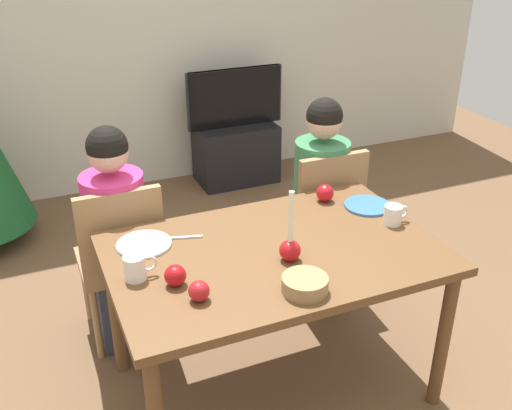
# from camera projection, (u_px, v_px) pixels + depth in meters

# --- Properties ---
(ground_plane) EXTENTS (7.68, 7.68, 0.00)m
(ground_plane) POSITION_uv_depth(u_px,v_px,m) (272.00, 384.00, 2.84)
(ground_plane) COLOR brown
(back_wall) EXTENTS (6.40, 0.10, 2.60)m
(back_wall) POSITION_uv_depth(u_px,v_px,m) (130.00, 21.00, 4.39)
(back_wall) COLOR beige
(back_wall) RESTS_ON ground
(dining_table) EXTENTS (1.40, 0.90, 0.75)m
(dining_table) POSITION_uv_depth(u_px,v_px,m) (274.00, 266.00, 2.54)
(dining_table) COLOR brown
(dining_table) RESTS_ON ground
(chair_left) EXTENTS (0.40, 0.40, 0.90)m
(chair_left) POSITION_uv_depth(u_px,v_px,m) (121.00, 255.00, 2.91)
(chair_left) COLOR #99754C
(chair_left) RESTS_ON ground
(chair_right) EXTENTS (0.40, 0.40, 0.90)m
(chair_right) POSITION_uv_depth(u_px,v_px,m) (322.00, 214.00, 3.31)
(chair_right) COLOR #99754C
(chair_right) RESTS_ON ground
(person_left_child) EXTENTS (0.30, 0.30, 1.17)m
(person_left_child) POSITION_uv_depth(u_px,v_px,m) (119.00, 242.00, 2.91)
(person_left_child) COLOR #33384C
(person_left_child) RESTS_ON ground
(person_right_child) EXTENTS (0.30, 0.30, 1.17)m
(person_right_child) POSITION_uv_depth(u_px,v_px,m) (320.00, 202.00, 3.31)
(person_right_child) COLOR #33384C
(person_right_child) RESTS_ON ground
(tv_stand) EXTENTS (0.64, 0.40, 0.48)m
(tv_stand) POSITION_uv_depth(u_px,v_px,m) (236.00, 153.00, 4.87)
(tv_stand) COLOR black
(tv_stand) RESTS_ON ground
(tv) EXTENTS (0.79, 0.05, 0.46)m
(tv) POSITION_uv_depth(u_px,v_px,m) (235.00, 98.00, 4.66)
(tv) COLOR black
(tv) RESTS_ON tv_stand
(candle_centerpiece) EXTENTS (0.09, 0.09, 0.31)m
(candle_centerpiece) POSITION_uv_depth(u_px,v_px,m) (290.00, 246.00, 2.40)
(candle_centerpiece) COLOR red
(candle_centerpiece) RESTS_ON dining_table
(plate_left) EXTENTS (0.24, 0.24, 0.01)m
(plate_left) POSITION_uv_depth(u_px,v_px,m) (144.00, 244.00, 2.53)
(plate_left) COLOR silver
(plate_left) RESTS_ON dining_table
(plate_right) EXTENTS (0.23, 0.23, 0.01)m
(plate_right) POSITION_uv_depth(u_px,v_px,m) (367.00, 205.00, 2.86)
(plate_right) COLOR teal
(plate_right) RESTS_ON dining_table
(mug_left) EXTENTS (0.13, 0.09, 0.10)m
(mug_left) POSITION_uv_depth(u_px,v_px,m) (136.00, 267.00, 2.28)
(mug_left) COLOR white
(mug_left) RESTS_ON dining_table
(mug_right) EXTENTS (0.13, 0.08, 0.09)m
(mug_right) POSITION_uv_depth(u_px,v_px,m) (394.00, 215.00, 2.69)
(mug_right) COLOR white
(mug_right) RESTS_ON dining_table
(fork_left) EXTENTS (0.18, 0.06, 0.01)m
(fork_left) POSITION_uv_depth(u_px,v_px,m) (182.00, 238.00, 2.58)
(fork_left) COLOR silver
(fork_left) RESTS_ON dining_table
(bowl_walnuts) EXTENTS (0.18, 0.18, 0.06)m
(bowl_walnuts) POSITION_uv_depth(u_px,v_px,m) (305.00, 284.00, 2.22)
(bowl_walnuts) COLOR #99754C
(bowl_walnuts) RESTS_ON dining_table
(apple_near_candle) EXTENTS (0.08, 0.08, 0.08)m
(apple_near_candle) POSITION_uv_depth(u_px,v_px,m) (199.00, 291.00, 2.16)
(apple_near_candle) COLOR #AF1A1E
(apple_near_candle) RESTS_ON dining_table
(apple_by_left_plate) EXTENTS (0.09, 0.09, 0.09)m
(apple_by_left_plate) POSITION_uv_depth(u_px,v_px,m) (175.00, 275.00, 2.25)
(apple_by_left_plate) COLOR #AD1115
(apple_by_left_plate) RESTS_ON dining_table
(apple_by_right_mug) EXTENTS (0.09, 0.09, 0.09)m
(apple_by_right_mug) POSITION_uv_depth(u_px,v_px,m) (325.00, 193.00, 2.90)
(apple_by_right_mug) COLOR red
(apple_by_right_mug) RESTS_ON dining_table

